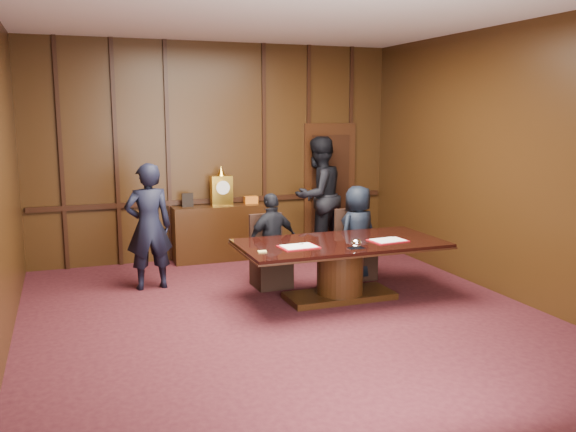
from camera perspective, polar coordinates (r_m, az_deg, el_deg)
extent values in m
plane|color=black|center=(7.12, 0.40, -9.96)|extent=(7.00, 7.00, 0.00)
plane|color=silver|center=(6.79, 0.43, 19.06)|extent=(7.00, 7.00, 0.00)
cube|color=black|center=(10.08, -6.65, 5.99)|extent=(6.00, 0.04, 3.50)
cube|color=black|center=(3.70, 19.87, -1.00)|extent=(6.00, 0.04, 3.50)
cube|color=black|center=(8.28, 20.31, 4.64)|extent=(0.04, 7.00, 3.50)
cube|color=black|center=(10.13, -6.52, 1.46)|extent=(5.90, 0.05, 0.08)
cube|color=black|center=(10.75, 3.90, 2.78)|extent=(0.95, 0.06, 2.20)
sphere|color=gold|center=(10.54, 2.22, 2.39)|extent=(0.08, 0.08, 0.08)
cube|color=black|center=(10.01, -6.18, -1.54)|extent=(1.60, 0.45, 0.90)
cube|color=black|center=(9.96, -10.05, -4.16)|extent=(0.12, 0.40, 0.06)
cube|color=black|center=(10.29, -2.35, -3.57)|extent=(0.12, 0.40, 0.06)
cube|color=gold|center=(9.90, -6.25, 2.38)|extent=(0.34, 0.18, 0.48)
cylinder|color=white|center=(9.80, -6.12, 2.66)|extent=(0.22, 0.03, 0.22)
cone|color=gold|center=(9.87, -6.29, 4.22)|extent=(0.14, 0.14, 0.16)
cube|color=black|center=(9.82, -9.38, 1.48)|extent=(0.18, 0.04, 0.22)
cube|color=orange|center=(10.08, -3.50, 1.52)|extent=(0.22, 0.12, 0.12)
cube|color=black|center=(8.00, 4.85, -7.44)|extent=(1.40, 0.60, 0.08)
cylinder|color=black|center=(7.91, 4.89, -5.02)|extent=(0.60, 0.60, 0.62)
cube|color=black|center=(7.83, 4.92, -2.76)|extent=(2.62, 1.32, 0.02)
cube|color=black|center=(7.83, 4.92, -2.61)|extent=(2.60, 1.30, 0.06)
cube|color=maroon|center=(7.47, 0.99, -2.90)|extent=(0.48, 0.36, 0.01)
cube|color=white|center=(7.46, 0.99, -2.84)|extent=(0.42, 0.31, 0.01)
cube|color=maroon|center=(7.93, 9.34, -2.29)|extent=(0.49, 0.38, 0.01)
cube|color=white|center=(7.92, 9.34, -2.22)|extent=(0.43, 0.32, 0.01)
cube|color=white|center=(7.43, 6.40, -3.03)|extent=(0.20, 0.14, 0.01)
ellipsoid|color=white|center=(7.41, 6.41, -2.60)|extent=(0.13, 0.13, 0.10)
cube|color=#E8D571|center=(7.22, -2.44, -3.34)|extent=(0.11, 0.08, 0.01)
cube|color=black|center=(8.48, -1.58, -5.09)|extent=(0.50, 0.50, 0.46)
cube|color=black|center=(8.56, -2.10, -1.58)|extent=(0.48, 0.08, 0.55)
cylinder|color=black|center=(8.27, -2.45, -6.31)|extent=(0.04, 0.04, 0.23)
cylinder|color=black|center=(8.75, -0.75, -5.39)|extent=(0.04, 0.04, 0.23)
cube|color=black|center=(8.96, 6.34, -4.32)|extent=(0.48, 0.48, 0.46)
cube|color=black|center=(9.04, 5.81, -1.01)|extent=(0.48, 0.06, 0.55)
cylinder|color=black|center=(8.73, 5.74, -5.47)|extent=(0.04, 0.04, 0.23)
cylinder|color=black|center=(9.25, 6.89, -4.62)|extent=(0.04, 0.04, 0.23)
imported|color=black|center=(8.33, -1.48, -2.33)|extent=(0.83, 0.50, 1.31)
imported|color=black|center=(8.82, 6.54, -1.56)|extent=(0.77, 0.63, 1.36)
imported|color=black|center=(8.46, -12.90, -0.96)|extent=(0.65, 0.45, 1.73)
imported|color=black|center=(10.29, 2.87, 1.90)|extent=(1.18, 1.07, 1.99)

